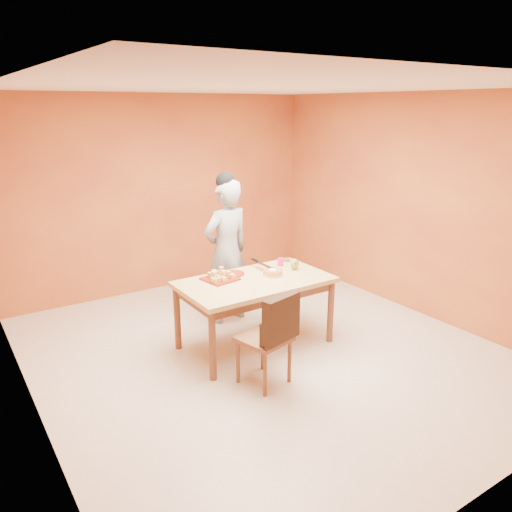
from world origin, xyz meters
TOP-DOWN VIEW (x-y plane):
  - floor at (0.00, 0.00)m, footprint 5.00×5.00m
  - ceiling at (0.00, 0.00)m, footprint 5.00×5.00m
  - wall_back at (0.00, 2.50)m, footprint 4.50×0.00m
  - wall_left at (-2.25, 0.00)m, footprint 0.00×5.00m
  - wall_right at (2.25, 0.00)m, footprint 0.00×5.00m
  - dining_table at (0.01, 0.20)m, footprint 1.60×0.90m
  - dining_chair at (-0.35, -0.51)m, footprint 0.52×0.58m
  - pastry_pile at (-0.30, 0.40)m, footprint 0.29×0.29m
  - person at (0.11, 0.96)m, footprint 0.68×0.49m
  - pastry_platter at (-0.30, 0.40)m, footprint 0.37×0.37m
  - red_dinner_plate at (-0.10, 0.48)m, footprint 0.28×0.28m
  - white_cake_plate at (0.24, 0.21)m, footprint 0.25×0.25m
  - sponge_cake at (0.24, 0.21)m, footprint 0.27×0.27m
  - cake_server at (0.25, 0.39)m, footprint 0.05×0.28m
  - egg_ornament at (0.56, 0.24)m, footprint 0.10×0.08m
  - magenta_glass at (0.52, 0.44)m, footprint 0.07×0.07m
  - checker_tin at (0.69, 0.55)m, footprint 0.11×0.11m

SIDE VIEW (x-z plane):
  - floor at x=0.00m, z-range 0.00..0.00m
  - dining_chair at x=-0.35m, z-range 0.02..0.95m
  - dining_table at x=0.01m, z-range 0.29..1.05m
  - white_cake_plate at x=0.24m, z-range 0.76..0.77m
  - red_dinner_plate at x=-0.10m, z-range 0.76..0.77m
  - pastry_platter at x=-0.30m, z-range 0.76..0.78m
  - checker_tin at x=0.69m, z-range 0.76..0.79m
  - sponge_cake at x=0.24m, z-range 0.77..0.82m
  - magenta_glass at x=0.52m, z-range 0.76..0.85m
  - egg_ornament at x=0.56m, z-range 0.76..0.89m
  - pastry_pile at x=-0.30m, z-range 0.78..0.87m
  - cake_server at x=0.25m, z-range 0.82..0.83m
  - person at x=0.11m, z-range 0.00..1.73m
  - wall_back at x=0.00m, z-range -0.90..3.60m
  - wall_left at x=-2.25m, z-range -1.15..3.85m
  - wall_right at x=2.25m, z-range -1.15..3.85m
  - ceiling at x=0.00m, z-range 2.70..2.70m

